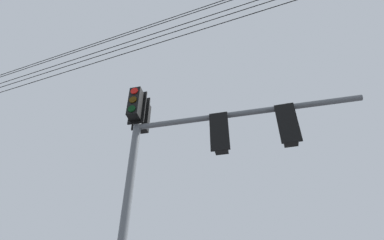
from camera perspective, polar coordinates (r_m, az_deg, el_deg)
The scene contains 2 objects.
signal_mast_assembly at distance 7.14m, azimuth -2.64°, elevation -6.85°, with size 4.11×4.48×7.42m.
overhead_wire_span at distance 11.23m, azimuth -14.55°, elevation 13.14°, with size 17.21×26.19×1.63m.
Camera 1 is at (-2.73, -6.69, 1.78)m, focal length 28.61 mm.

